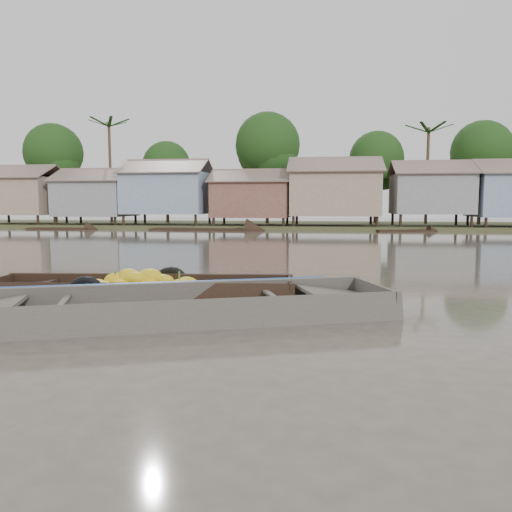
# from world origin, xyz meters

# --- Properties ---
(ground) EXTENTS (120.00, 120.00, 0.00)m
(ground) POSITION_xyz_m (0.00, 0.00, 0.00)
(ground) COLOR #4B4339
(ground) RESTS_ON ground
(riverbank) EXTENTS (120.00, 12.47, 10.22)m
(riverbank) POSITION_xyz_m (3.03, 31.86, 3.07)
(riverbank) COLOR #384723
(riverbank) RESTS_ON ground
(banana_boat) EXTENTS (6.11, 2.00, 0.84)m
(banana_boat) POSITION_xyz_m (-1.93, 0.48, 0.18)
(banana_boat) COLOR black
(banana_boat) RESTS_ON ground
(viewer_boat) EXTENTS (7.61, 4.33, 0.60)m
(viewer_boat) POSITION_xyz_m (-0.79, -0.99, 0.06)
(viewer_boat) COLOR #46403B
(viewer_boat) RESTS_ON ground
(distant_boats) EXTENTS (47.22, 14.25, 1.38)m
(distant_boats) POSITION_xyz_m (12.66, 24.19, 0.22)
(distant_boats) COLOR black
(distant_boats) RESTS_ON ground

